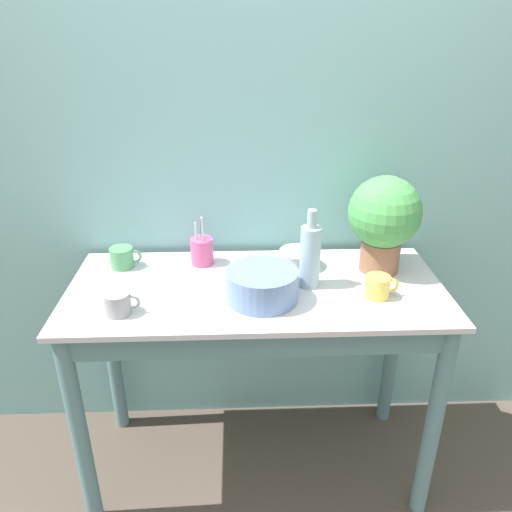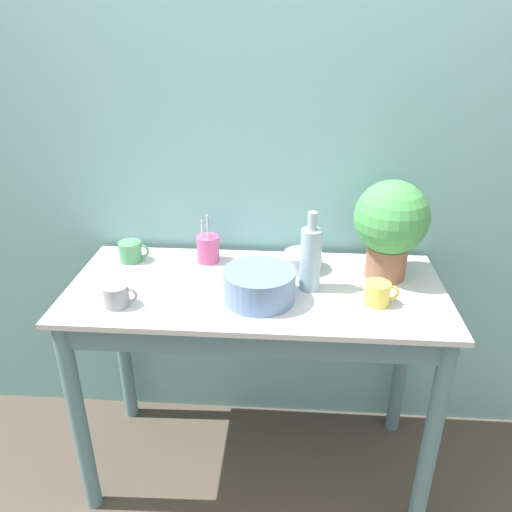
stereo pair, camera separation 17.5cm
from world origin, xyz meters
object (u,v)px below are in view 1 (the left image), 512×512
(bowl_wash_large, at_px, (262,285))
(potted_plant, at_px, (384,218))
(mug_grey, at_px, (118,303))
(mug_green, at_px, (122,258))
(utensil_cup, at_px, (202,251))
(mug_yellow, at_px, (378,287))
(bowl_small_steel, at_px, (298,259))
(bottle_tall, at_px, (310,255))

(bowl_wash_large, bearing_deg, potted_plant, 24.10)
(mug_grey, xyz_separation_m, mug_green, (-0.06, 0.34, 0.00))
(potted_plant, xyz_separation_m, utensil_cup, (-0.68, 0.08, -0.16))
(mug_yellow, relative_size, bowl_small_steel, 0.79)
(mug_green, distance_m, utensil_cup, 0.31)
(bowl_wash_large, height_order, mug_grey, bowl_wash_large)
(mug_yellow, distance_m, utensil_cup, 0.68)
(potted_plant, height_order, bottle_tall, potted_plant)
(utensil_cup, bearing_deg, bowl_small_steel, -6.21)
(bottle_tall, xyz_separation_m, mug_yellow, (0.23, -0.09, -0.08))
(mug_green, bearing_deg, bowl_wash_large, -26.86)
(mug_yellow, bearing_deg, bowl_wash_large, -179.94)
(potted_plant, distance_m, mug_green, 1.00)
(mug_green, xyz_separation_m, utensil_cup, (0.31, 0.02, 0.01))
(mug_grey, height_order, utensil_cup, utensil_cup)
(bowl_wash_large, bearing_deg, mug_green, 153.14)
(mug_green, bearing_deg, bottle_tall, -14.08)
(mug_green, bearing_deg, mug_yellow, -16.03)
(mug_green, height_order, utensil_cup, utensil_cup)
(bowl_wash_large, bearing_deg, mug_grey, -171.01)
(utensil_cup, bearing_deg, mug_green, -176.41)
(mug_yellow, height_order, mug_green, mug_green)
(potted_plant, relative_size, utensil_cup, 1.77)
(bowl_wash_large, relative_size, mug_yellow, 2.11)
(potted_plant, xyz_separation_m, bowl_small_steel, (-0.31, 0.04, -0.18))
(bowl_wash_large, relative_size, bowl_small_steel, 1.67)
(mug_grey, distance_m, bowl_small_steel, 0.70)
(bowl_small_steel, distance_m, utensil_cup, 0.38)
(potted_plant, relative_size, bottle_tall, 1.27)
(bowl_small_steel, xyz_separation_m, utensil_cup, (-0.37, 0.04, 0.02))
(mug_grey, relative_size, utensil_cup, 0.56)
(mug_grey, xyz_separation_m, bowl_small_steel, (0.62, 0.32, -0.00))
(bowl_small_steel, bearing_deg, bottle_tall, -82.03)
(potted_plant, bearing_deg, mug_grey, -163.26)
(bowl_wash_large, xyz_separation_m, mug_yellow, (0.40, 0.00, -0.02))
(bottle_tall, bearing_deg, potted_plant, 21.82)
(mug_yellow, bearing_deg, bowl_small_steel, 135.39)
(bottle_tall, relative_size, mug_grey, 2.48)
(potted_plant, xyz_separation_m, mug_green, (-0.99, 0.06, -0.17))
(mug_grey, relative_size, bowl_small_steel, 0.79)
(bowl_wash_large, distance_m, bowl_small_steel, 0.29)
(utensil_cup, bearing_deg, mug_grey, -124.83)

